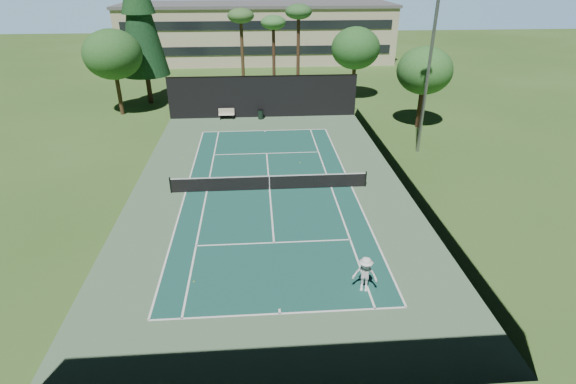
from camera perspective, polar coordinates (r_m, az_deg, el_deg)
name	(u,v)px	position (r m, az deg, el deg)	size (l,w,h in m)	color
ground	(270,190)	(29.65, -2.35, 0.30)	(160.00, 160.00, 0.00)	#345A22
apron_slab	(270,190)	(29.65, -2.35, 0.31)	(18.00, 32.00, 0.01)	#4F704E
court_surface	(270,190)	(29.64, -2.35, 0.32)	(10.97, 23.77, 0.01)	#184D42
court_lines	(270,189)	(29.64, -2.35, 0.33)	(11.07, 23.87, 0.01)	white
tennis_net	(269,182)	(29.40, -2.37, 1.27)	(12.90, 0.10, 1.10)	black
fence	(269,161)	(28.87, -2.43, 3.92)	(18.04, 32.05, 4.03)	black
player	(365,274)	(20.67, 9.76, -10.27)	(1.14, 0.66, 1.77)	white
tennis_ball_a	(194,282)	(21.81, -11.86, -11.07)	(0.07, 0.07, 0.07)	#BED02F
tennis_ball_b	(271,179)	(31.00, -2.11, 1.60)	(0.06, 0.06, 0.06)	#E8F437
tennis_ball_c	(300,163)	(33.67, 1.53, 3.74)	(0.07, 0.07, 0.07)	#B6D630
tennis_ball_d	(183,158)	(35.45, -13.23, 4.22)	(0.06, 0.06, 0.06)	yellow
park_bench	(226,113)	(44.15, -7.82, 9.86)	(1.50, 0.45, 1.02)	beige
trash_bin	(261,114)	(43.81, -3.50, 9.83)	(0.56, 0.56, 0.95)	black
pine_tree	(138,8)	(49.96, -18.53, 21.33)	(4.80, 4.80, 15.00)	#41281C
palm_a	(241,19)	(50.80, -6.01, 20.97)	(2.80, 2.80, 9.32)	#4D3721
palm_b	(273,25)	(52.91, -1.87, 20.41)	(2.80, 2.80, 8.42)	#462C1E
palm_c	(299,16)	(49.97, 1.35, 21.48)	(2.80, 2.80, 9.77)	#472E1E
decid_tree_a	(356,48)	(50.31, 8.57, 17.59)	(5.12, 5.12, 7.62)	#442F1D
decid_tree_b	(425,71)	(42.04, 16.96, 14.52)	(4.80, 4.80, 7.14)	#452B1D
decid_tree_c	(113,55)	(47.06, -21.38, 15.94)	(5.44, 5.44, 8.09)	#4D3621
campus_building	(258,32)	(73.07, -3.81, 19.64)	(40.50, 12.50, 8.30)	#C5B898
light_pole	(429,69)	(35.58, 17.44, 14.67)	(0.90, 0.25, 12.22)	gray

